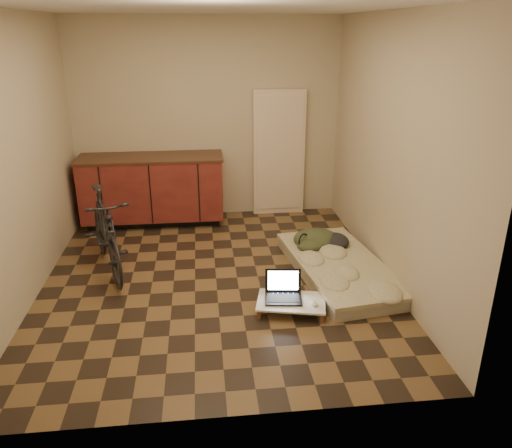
{
  "coord_description": "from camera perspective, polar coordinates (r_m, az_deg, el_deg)",
  "views": [
    {
      "loc": [
        -0.11,
        -4.65,
        2.44
      ],
      "look_at": [
        0.43,
        0.11,
        0.55
      ],
      "focal_mm": 35.0,
      "sensor_mm": 36.0,
      "label": 1
    }
  ],
  "objects": [
    {
      "name": "laptop",
      "position": [
        4.67,
        3.14,
        -7.79
      ],
      "size": [
        0.37,
        0.34,
        0.23
      ],
      "rotation": [
        0.0,
        0.0,
        -0.12
      ],
      "color": "black",
      "rests_on": "lap_desk"
    },
    {
      "name": "lap_desk",
      "position": [
        4.65,
        4.04,
        -8.87
      ],
      "size": [
        0.69,
        0.53,
        0.1
      ],
      "rotation": [
        0.0,
        0.0,
        -0.22
      ],
      "color": "brown",
      "rests_on": "ground"
    },
    {
      "name": "clothing_pile",
      "position": [
        5.69,
        7.48,
        -1.15
      ],
      "size": [
        0.61,
        0.53,
        0.22
      ],
      "primitive_type": null,
      "rotation": [
        0.0,
        0.0,
        0.14
      ],
      "color": "#323A22",
      "rests_on": "futon"
    },
    {
      "name": "headphones",
      "position": [
        5.57,
        5.51,
        -1.99
      ],
      "size": [
        0.3,
        0.29,
        0.15
      ],
      "primitive_type": null,
      "rotation": [
        0.0,
        0.0,
        0.74
      ],
      "color": "black",
      "rests_on": "futon"
    },
    {
      "name": "futon",
      "position": [
        5.36,
        9.49,
        -4.93
      ],
      "size": [
        1.08,
        1.87,
        0.15
      ],
      "rotation": [
        0.0,
        0.0,
        0.14
      ],
      "color": "#A9A087",
      "rests_on": "ground"
    },
    {
      "name": "bicycle",
      "position": [
        5.45,
        -16.83,
        -0.45
      ],
      "size": [
        0.91,
        1.56,
        0.97
      ],
      "primitive_type": "imported",
      "rotation": [
        0.0,
        0.0,
        0.33
      ],
      "color": "black",
      "rests_on": "ground"
    },
    {
      "name": "cabinets",
      "position": [
        6.68,
        -11.71,
        3.9
      ],
      "size": [
        1.84,
        0.62,
        0.91
      ],
      "color": "black",
      "rests_on": "ground"
    },
    {
      "name": "mouse",
      "position": [
        4.58,
        6.65,
        -9.0
      ],
      "size": [
        0.07,
        0.11,
        0.03
      ],
      "primitive_type": "ellipsoid",
      "rotation": [
        0.0,
        0.0,
        0.16
      ],
      "color": "silver",
      "rests_on": "lap_desk"
    },
    {
      "name": "appliance_panel",
      "position": [
        6.86,
        2.62,
        8.1
      ],
      "size": [
        0.7,
        0.1,
        1.7
      ],
      "primitive_type": "cube",
      "color": "beige",
      "rests_on": "ground"
    },
    {
      "name": "room_shell",
      "position": [
        4.79,
        -5.04,
        7.69
      ],
      "size": [
        3.5,
        4.0,
        2.6
      ],
      "color": "brown",
      "rests_on": "ground"
    }
  ]
}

